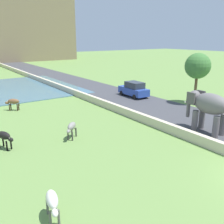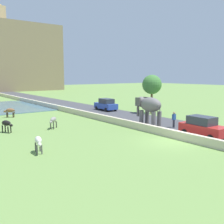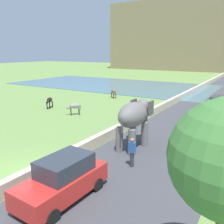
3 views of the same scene
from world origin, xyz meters
name	(u,v)px [view 2 (image 2 of 3)]	position (x,y,z in m)	size (l,w,h in m)	color
ground_plane	(170,142)	(0.00, 0.00, 0.00)	(220.00, 220.00, 0.00)	#6B8E47
road_surface	(89,110)	(5.00, 20.00, 0.03)	(7.00, 120.00, 0.06)	#424247
barrier_wall	(73,111)	(1.20, 18.00, 0.35)	(0.40, 110.00, 0.70)	beige
elephant	(149,106)	(3.43, 5.82, 2.04)	(1.42, 3.47, 2.99)	slate
person_beside_elephant	(174,119)	(4.52, 3.39, 0.87)	(0.36, 0.22, 1.63)	#33333D
car_blue	(106,105)	(6.57, 17.84, 0.90)	(1.93, 4.07, 1.80)	#2D4CA8
car_red	(203,127)	(3.43, -0.63, 0.90)	(1.93, 4.07, 1.80)	red
cow_grey	(53,120)	(-5.21, 10.42, 0.84)	(1.23, 1.21, 1.15)	gray
cow_white	(38,141)	(-9.46, 3.44, 0.84)	(0.69, 1.42, 1.15)	silver
cow_black	(7,124)	(-9.39, 11.30, 0.84)	(0.87, 1.40, 1.15)	black
cow_brown	(10,111)	(-6.65, 20.05, 0.84)	(1.31, 1.11, 1.15)	brown
tree_near	(152,85)	(9.80, 11.65, 3.95)	(2.62, 2.62, 5.30)	brown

